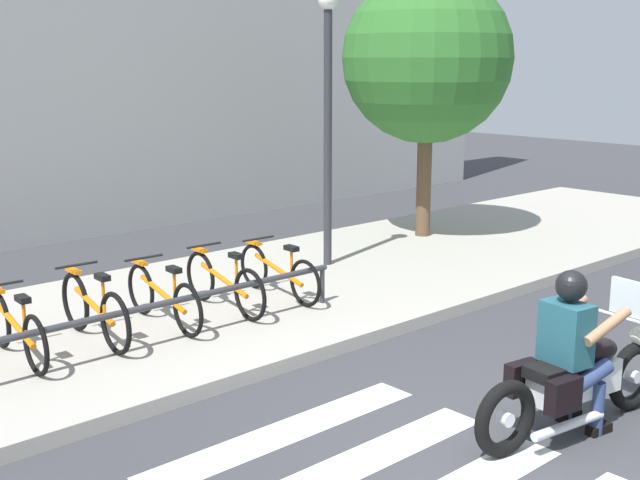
# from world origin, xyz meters

# --- Properties ---
(ground_plane) EXTENTS (48.00, 48.00, 0.00)m
(ground_plane) POSITION_xyz_m (0.00, 0.00, 0.00)
(ground_plane) COLOR #38383D
(sidewalk) EXTENTS (24.00, 4.40, 0.15)m
(sidewalk) POSITION_xyz_m (0.00, 4.84, 0.07)
(sidewalk) COLOR #A8A399
(sidewalk) RESTS_ON ground
(crosswalk_stripe_3) EXTENTS (2.80, 0.40, 0.01)m
(crosswalk_stripe_3) POSITION_xyz_m (-1.06, 0.80, 0.00)
(crosswalk_stripe_3) COLOR white
(crosswalk_stripe_3) RESTS_ON ground
(crosswalk_stripe_4) EXTENTS (2.80, 0.40, 0.01)m
(crosswalk_stripe_4) POSITION_xyz_m (-1.06, 1.60, 0.00)
(crosswalk_stripe_4) COLOR white
(crosswalk_stripe_4) RESTS_ON ground
(motorcycle) EXTENTS (2.26, 0.77, 1.23)m
(motorcycle) POSITION_xyz_m (0.78, -0.03, 0.46)
(motorcycle) COLOR black
(motorcycle) RESTS_ON ground
(rider) EXTENTS (0.68, 0.60, 1.44)m
(rider) POSITION_xyz_m (0.71, -0.01, 0.83)
(rider) COLOR #1E4C59
(rider) RESTS_ON ground
(bicycle_1) EXTENTS (0.48, 1.62, 0.73)m
(bicycle_1) POSITION_xyz_m (-2.22, 4.40, 0.49)
(bicycle_1) COLOR black
(bicycle_1) RESTS_ON sidewalk
(bicycle_2) EXTENTS (0.48, 1.66, 0.80)m
(bicycle_2) POSITION_xyz_m (-1.38, 4.40, 0.51)
(bicycle_2) COLOR black
(bicycle_2) RESTS_ON sidewalk
(bicycle_3) EXTENTS (0.48, 1.69, 0.74)m
(bicycle_3) POSITION_xyz_m (-0.53, 4.40, 0.49)
(bicycle_3) COLOR black
(bicycle_3) RESTS_ON sidewalk
(bicycle_4) EXTENTS (0.48, 1.71, 0.76)m
(bicycle_4) POSITION_xyz_m (0.31, 4.40, 0.50)
(bicycle_4) COLOR black
(bicycle_4) RESTS_ON sidewalk
(bicycle_5) EXTENTS (0.48, 1.68, 0.71)m
(bicycle_5) POSITION_xyz_m (1.15, 4.40, 0.48)
(bicycle_5) COLOR black
(bicycle_5) RESTS_ON sidewalk
(bike_rack) EXTENTS (4.82, 0.07, 0.49)m
(bike_rack) POSITION_xyz_m (-0.96, 3.84, 0.57)
(bike_rack) COLOR #333338
(bike_rack) RESTS_ON sidewalk
(street_lamp) EXTENTS (0.28, 0.28, 4.06)m
(street_lamp) POSITION_xyz_m (2.78, 5.24, 2.48)
(street_lamp) COLOR #2D2D33
(street_lamp) RESTS_ON ground
(tree_near_rack) EXTENTS (2.82, 2.82, 4.56)m
(tree_near_rack) POSITION_xyz_m (5.38, 5.64, 3.13)
(tree_near_rack) COLOR brown
(tree_near_rack) RESTS_ON ground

